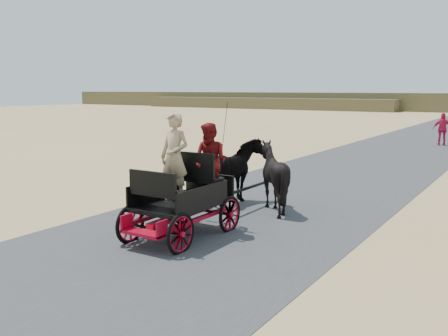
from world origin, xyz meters
The scene contains 9 objects.
ground centered at (0.00, 0.00, 0.00)m, with size 140.00×140.00×0.00m, color tan.
road centered at (0.00, 0.00, 0.01)m, with size 6.00×140.00×0.01m, color #38383A.
ridge_near centered at (-30.00, 58.00, 0.80)m, with size 40.00×4.00×1.60m, color brown.
carriage centered at (-0.23, -0.78, 0.36)m, with size 1.30×2.40×0.72m, color black, non-canonical shape.
horse_left centered at (-0.78, 2.22, 0.85)m, with size 0.91×2.01×1.70m, color black.
horse_right centered at (0.32, 2.22, 0.85)m, with size 1.37×1.54×1.70m, color black.
driver_man centered at (-0.43, -0.73, 1.62)m, with size 0.66×0.43×1.80m, color tan.
passenger_woman centered at (0.07, -0.18, 1.51)m, with size 0.77×0.60×1.58m, color #660C0F.
pedestrian centered at (1.41, 19.78, 0.86)m, with size 1.01×0.42×1.73m, color #C71646.
Camera 1 is at (5.78, -8.62, 2.99)m, focal length 40.00 mm.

